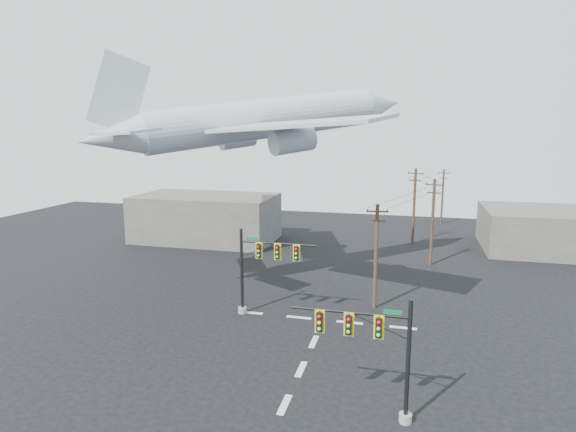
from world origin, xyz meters
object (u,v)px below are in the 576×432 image
(signal_mast_far, at_px, (259,268))
(utility_pole_d, at_px, (442,196))
(utility_pole_b, at_px, (433,221))
(utility_pole_c, at_px, (414,205))
(utility_pole_a, at_px, (376,255))
(airliner, at_px, (265,120))
(signal_mast_near, at_px, (378,352))

(signal_mast_far, relative_size, utility_pole_d, 0.82)
(utility_pole_d, bearing_deg, utility_pole_b, -90.49)
(utility_pole_c, bearing_deg, utility_pole_a, -81.50)
(signal_mast_far, distance_m, airliner, 13.34)
(utility_pole_b, relative_size, airliner, 0.36)
(utility_pole_d, bearing_deg, signal_mast_near, -91.22)
(signal_mast_near, xyz_separation_m, signal_mast_far, (-9.97, 11.78, 0.22))
(signal_mast_far, height_order, airliner, airliner)
(signal_mast_far, distance_m, utility_pole_a, 9.53)
(utility_pole_a, height_order, airliner, airliner)
(signal_mast_near, height_order, utility_pole_b, utility_pole_b)
(signal_mast_far, height_order, utility_pole_c, utility_pole_c)
(utility_pole_c, distance_m, airliner, 27.08)
(utility_pole_b, bearing_deg, signal_mast_near, -78.29)
(utility_pole_d, distance_m, airliner, 41.26)
(utility_pole_b, bearing_deg, utility_pole_c, 119.87)
(utility_pole_a, xyz_separation_m, airliner, (-10.23, 2.82, 10.82))
(signal_mast_near, relative_size, utility_pole_a, 0.75)
(utility_pole_b, bearing_deg, utility_pole_a, -90.16)
(signal_mast_far, relative_size, airliner, 0.26)
(utility_pole_c, bearing_deg, utility_pole_d, 89.13)
(utility_pole_a, bearing_deg, utility_pole_b, 68.79)
(utility_pole_b, distance_m, utility_pole_d, 24.20)
(utility_pole_c, height_order, airliner, airliner)
(utility_pole_b, distance_m, utility_pole_c, 9.81)
(signal_mast_near, relative_size, airliner, 0.25)
(utility_pole_a, distance_m, airliner, 15.16)
(utility_pole_a, xyz_separation_m, utility_pole_b, (4.93, 14.45, 0.37))
(signal_mast_near, distance_m, utility_pole_b, 30.29)
(utility_pole_c, xyz_separation_m, airliner, (-13.26, -21.25, 10.29))
(airliner, bearing_deg, utility_pole_b, -6.75)
(airliner, bearing_deg, utility_pole_d, 19.59)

